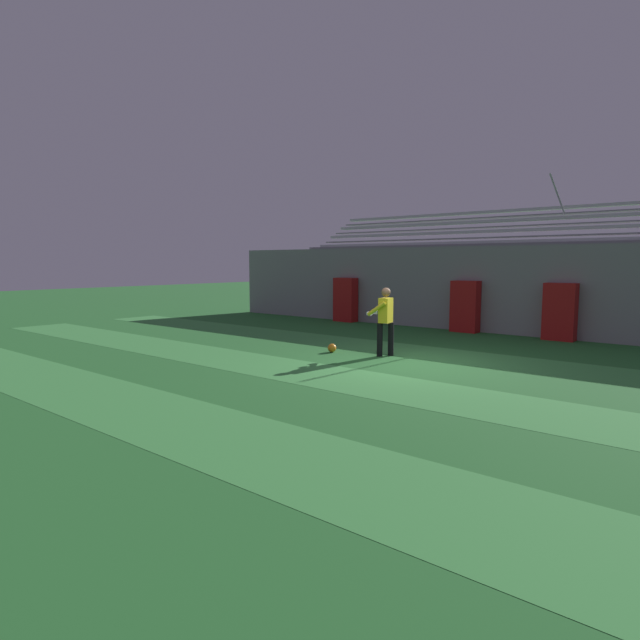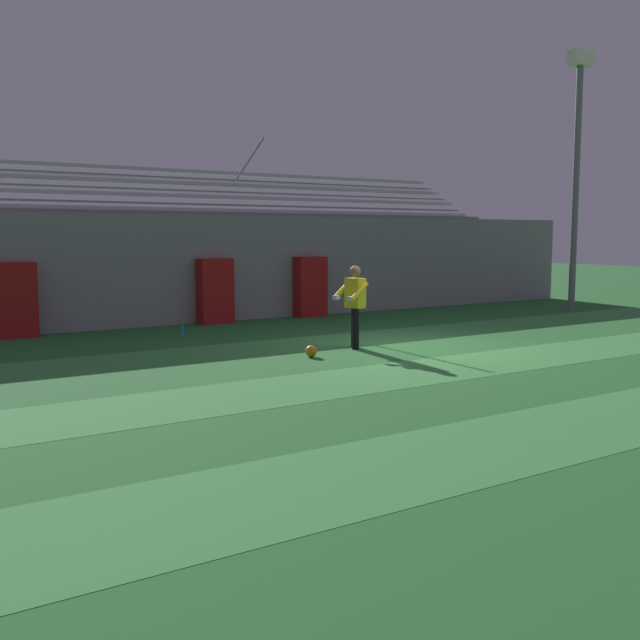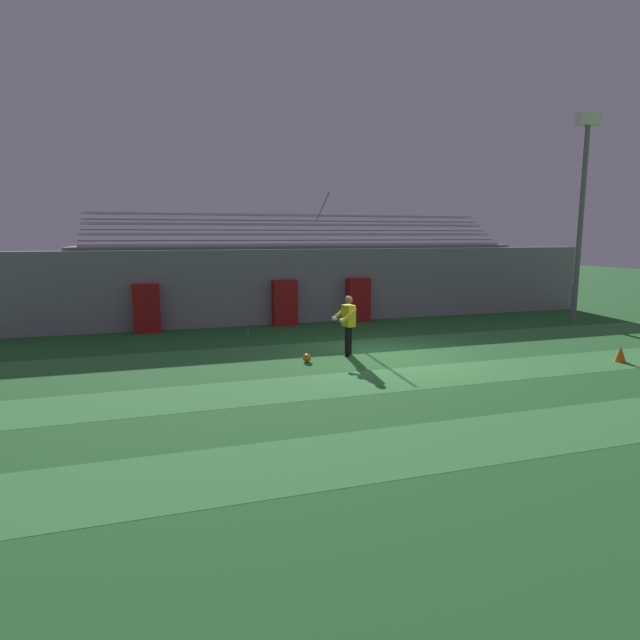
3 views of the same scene
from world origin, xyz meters
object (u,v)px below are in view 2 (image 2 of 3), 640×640
object	(u,v)px
padding_pillar_far_left	(15,300)
soccer_ball	(311,351)
padding_pillar_gate_right	(310,287)
floodlight_pole	(577,147)
water_bottle	(183,331)
padding_pillar_gate_left	(215,291)
goalkeeper	(355,301)

from	to	relation	value
padding_pillar_far_left	soccer_ball	xyz separation A→B (m)	(4.00, -5.88, -0.73)
padding_pillar_gate_right	floodlight_pole	xyz separation A→B (m)	(7.92, -2.66, 4.08)
padding_pillar_far_left	water_bottle	size ratio (longest dim) A/B	6.98
padding_pillar_gate_left	goalkeeper	world-z (taller)	padding_pillar_gate_left
floodlight_pole	water_bottle	size ratio (longest dim) A/B	32.25
goalkeeper	padding_pillar_far_left	bearing A→B (deg)	134.15
padding_pillar_gate_left	soccer_ball	xyz separation A→B (m)	(-0.89, -5.88, -0.73)
padding_pillar_gate_left	water_bottle	bearing A→B (deg)	-133.12
water_bottle	goalkeeper	bearing A→B (deg)	-59.48
padding_pillar_gate_right	padding_pillar_gate_left	bearing A→B (deg)	180.00
water_bottle	padding_pillar_far_left	bearing A→B (deg)	149.92
padding_pillar_gate_left	goalkeeper	size ratio (longest dim) A/B	1.00
padding_pillar_far_left	floodlight_pole	world-z (taller)	floodlight_pole
padding_pillar_far_left	goalkeeper	distance (m)	7.63
padding_pillar_gate_left	soccer_ball	bearing A→B (deg)	-98.56
soccer_ball	padding_pillar_far_left	bearing A→B (deg)	124.21
padding_pillar_gate_right	water_bottle	distance (m)	5.05
padding_pillar_far_left	water_bottle	bearing A→B (deg)	-30.08
padding_pillar_gate_left	padding_pillar_far_left	bearing A→B (deg)	180.00
water_bottle	padding_pillar_gate_left	bearing A→B (deg)	46.88
padding_pillar_gate_right	water_bottle	world-z (taller)	padding_pillar_gate_right
padding_pillar_gate_left	padding_pillar_gate_right	size ratio (longest dim) A/B	1.00
padding_pillar_gate_left	goalkeeper	bearing A→B (deg)	-85.55
padding_pillar_gate_left	goalkeeper	xyz separation A→B (m)	(0.43, -5.47, 0.12)
water_bottle	padding_pillar_gate_right	bearing A→B (deg)	21.54
padding_pillar_gate_right	soccer_ball	bearing A→B (deg)	-122.96
floodlight_pole	goalkeeper	bearing A→B (deg)	-164.93
padding_pillar_gate_right	padding_pillar_far_left	xyz separation A→B (m)	(-7.81, 0.00, 0.00)
padding_pillar_gate_right	soccer_ball	size ratio (longest dim) A/B	7.62
floodlight_pole	water_bottle	bearing A→B (deg)	176.22
padding_pillar_far_left	soccer_ball	bearing A→B (deg)	-55.79
floodlight_pole	soccer_ball	size ratio (longest dim) A/B	35.18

